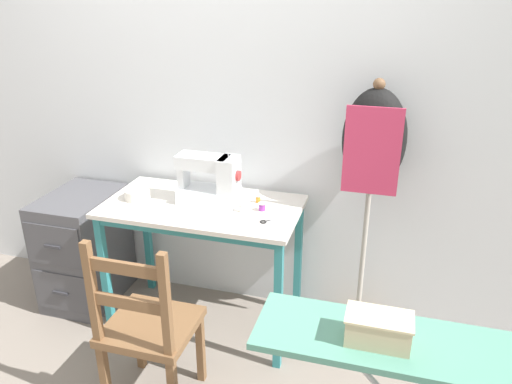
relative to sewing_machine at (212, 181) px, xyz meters
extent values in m
plane|color=gray|center=(-0.05, -0.32, -0.90)|extent=(14.00, 14.00, 0.00)
cube|color=silver|center=(-0.05, 0.32, 0.38)|extent=(10.00, 0.05, 2.55)
cube|color=silver|center=(-0.05, -0.04, -0.14)|extent=(1.06, 0.57, 0.02)
cube|color=teal|center=(-0.05, -0.28, -0.17)|extent=(0.98, 0.03, 0.04)
cube|color=teal|center=(-0.54, -0.28, -0.52)|extent=(0.04, 0.04, 0.74)
cube|color=teal|center=(0.44, -0.28, -0.52)|extent=(0.04, 0.04, 0.74)
cube|color=teal|center=(-0.54, 0.21, -0.52)|extent=(0.04, 0.04, 0.74)
cube|color=teal|center=(0.44, 0.21, -0.52)|extent=(0.04, 0.04, 0.74)
cube|color=white|center=(-0.02, 0.00, -0.09)|extent=(0.32, 0.17, 0.08)
cube|color=white|center=(0.10, 0.00, 0.05)|extent=(0.09, 0.15, 0.19)
cube|color=white|center=(-0.04, 0.00, 0.10)|extent=(0.28, 0.13, 0.07)
cube|color=white|center=(-0.16, 0.00, 0.01)|extent=(0.04, 0.09, 0.12)
cylinder|color=#B22D2D|center=(0.15, 0.00, 0.05)|extent=(0.02, 0.06, 0.06)
cylinder|color=#99999E|center=(0.10, 0.00, 0.15)|extent=(0.01, 0.01, 0.02)
cylinder|color=silver|center=(-0.42, -0.06, -0.10)|extent=(0.14, 0.14, 0.06)
cylinder|color=gray|center=(-0.42, -0.06, -0.07)|extent=(0.11, 0.11, 0.01)
cube|color=silver|center=(0.38, -0.11, -0.12)|extent=(0.09, 0.09, 0.00)
cube|color=silver|center=(0.39, -0.12, -0.12)|extent=(0.10, 0.07, 0.00)
torus|color=black|center=(0.33, -0.16, -0.12)|extent=(0.03, 0.03, 0.01)
torus|color=black|center=(0.33, -0.16, -0.12)|extent=(0.03, 0.03, 0.01)
cylinder|color=silver|center=(0.19, -0.07, -0.10)|extent=(0.03, 0.03, 0.04)
cylinder|color=beige|center=(0.19, -0.07, -0.08)|extent=(0.04, 0.04, 0.00)
cylinder|color=beige|center=(0.19, -0.07, -0.12)|extent=(0.04, 0.04, 0.00)
cylinder|color=orange|center=(0.24, 0.07, -0.11)|extent=(0.02, 0.02, 0.04)
cylinder|color=beige|center=(0.24, 0.07, -0.09)|extent=(0.03, 0.03, 0.00)
cylinder|color=beige|center=(0.24, 0.07, -0.12)|extent=(0.03, 0.03, 0.00)
cylinder|color=purple|center=(0.29, -0.03, -0.10)|extent=(0.03, 0.03, 0.04)
cylinder|color=beige|center=(0.29, -0.03, -0.08)|extent=(0.04, 0.04, 0.00)
cylinder|color=beige|center=(0.29, -0.03, -0.12)|extent=(0.04, 0.04, 0.00)
cube|color=brown|center=(-0.07, -0.64, -0.49)|extent=(0.40, 0.38, 0.04)
cube|color=brown|center=(-0.24, -0.48, -0.70)|extent=(0.04, 0.04, 0.39)
cube|color=brown|center=(0.10, -0.48, -0.70)|extent=(0.04, 0.04, 0.39)
cube|color=brown|center=(-0.24, -0.80, -0.70)|extent=(0.04, 0.04, 0.39)
cube|color=brown|center=(-0.24, -0.80, -0.23)|extent=(0.04, 0.04, 0.48)
cube|color=brown|center=(0.10, -0.80, -0.23)|extent=(0.04, 0.04, 0.48)
cube|color=brown|center=(-0.07, -0.80, -0.08)|extent=(0.34, 0.02, 0.06)
cube|color=brown|center=(-0.07, -0.80, -0.25)|extent=(0.34, 0.02, 0.06)
cube|color=#4C4C51|center=(-0.87, 0.01, -0.54)|extent=(0.38, 0.53, 0.70)
cube|color=#46464B|center=(-0.87, -0.26, -0.39)|extent=(0.35, 0.01, 0.25)
cube|color=#333338|center=(-0.87, -0.27, -0.39)|extent=(0.10, 0.01, 0.02)
cube|color=#46464B|center=(-0.87, -0.26, -0.70)|extent=(0.35, 0.01, 0.25)
cube|color=#333338|center=(-0.87, -0.27, -0.70)|extent=(0.10, 0.01, 0.02)
cylinder|color=#846647|center=(0.82, 0.16, -0.88)|extent=(0.32, 0.32, 0.03)
cylinder|color=#ADA89E|center=(0.82, 0.16, -0.40)|extent=(0.03, 0.03, 0.94)
ellipsoid|color=black|center=(0.82, 0.16, 0.25)|extent=(0.32, 0.23, 0.52)
sphere|color=brown|center=(0.82, 0.16, 0.53)|extent=(0.06, 0.06, 0.06)
cube|color=#C63356|center=(0.82, 0.04, 0.23)|extent=(0.27, 0.01, 0.44)
cube|color=#518E7A|center=(1.16, -0.95, -0.10)|extent=(1.25, 0.30, 0.02)
cube|color=beige|center=(0.93, -0.97, -0.04)|extent=(0.20, 0.12, 0.09)
cube|color=beige|center=(0.93, -0.97, 0.01)|extent=(0.21, 0.12, 0.01)
camera|label=1|loc=(0.92, -2.32, 0.97)|focal=35.00mm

